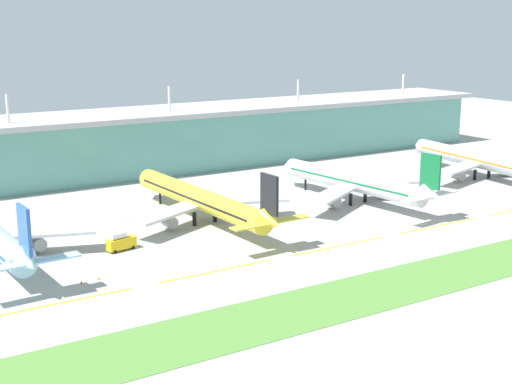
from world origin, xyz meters
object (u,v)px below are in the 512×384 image
Objects in this scene: airliner_farthest at (480,160)px; pushback_tug at (425,193)px; safety_cone_nose_front at (81,282)px; safety_cone_right_wingtip at (99,278)px; airliner_near_middle at (202,200)px; airliner_far_middle at (355,182)px; fuel_truck at (120,241)px.

airliner_farthest is 36.64m from pushback_tug.
safety_cone_nose_front and safety_cone_right_wingtip have the same top height.
airliner_near_middle is 1.12× the size of airliner_far_middle.
pushback_tug reaches higher than safety_cone_nose_front.
airliner_farthest is 100.31× the size of safety_cone_right_wingtip.
fuel_truck is (-136.49, -10.62, -4.19)m from airliner_farthest.
airliner_farthest is at bearing 4.45° from fuel_truck.
airliner_far_middle is 77.52m from fuel_truck.
safety_cone_right_wingtip is (-88.43, -22.87, -6.10)m from airliner_far_middle.
airliner_farthest is 100.31× the size of safety_cone_nose_front.
safety_cone_right_wingtip is (-112.75, -17.76, -0.75)m from pushback_tug.
airliner_farthest reaches higher than fuel_truck.
safety_cone_right_wingtip is at bearing -124.56° from fuel_truck.
fuel_truck is 101.47m from pushback_tug.
airliner_farthest is at bearing 14.80° from pushback_tug.
safety_cone_nose_front is (-92.36, -23.20, -6.10)m from airliner_far_middle.
pushback_tug is 6.91× the size of safety_cone_nose_front.
airliner_farthest is 14.52× the size of pushback_tug.
fuel_truck is 20.01m from safety_cone_right_wingtip.
fuel_truck is at bearing -175.55° from airliner_farthest.
airliner_far_middle is 13.31× the size of pushback_tug.
airliner_farthest is 150.36m from safety_cone_right_wingtip.
safety_cone_nose_front is (-151.71, -27.34, -6.11)m from airliner_farthest.
airliner_near_middle is 103.01× the size of safety_cone_right_wingtip.
airliner_farthest is at bearing -0.39° from airliner_near_middle.
fuel_truck is 10.81× the size of safety_cone_nose_front.
fuel_truck is 10.81× the size of safety_cone_right_wingtip.
airliner_near_middle is at bearing 35.36° from safety_cone_right_wingtip.
airliner_near_middle is 1.03× the size of airliner_farthest.
airliner_near_middle reaches higher than safety_cone_nose_front.
airliner_far_middle is 91.55m from safety_cone_right_wingtip.
safety_cone_right_wingtip is at bearing 4.78° from safety_cone_nose_front.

